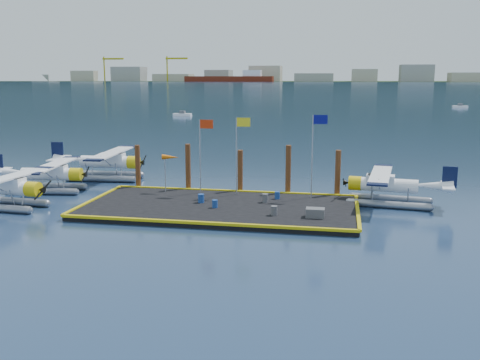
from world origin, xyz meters
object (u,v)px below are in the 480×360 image
Objects in this scene: seaplane_c at (108,164)px; piling_0 at (138,168)px; drum_0 at (201,198)px; flagpole_blue at (315,144)px; drum_2 at (265,198)px; drum_1 at (274,211)px; seaplane_a at (6,190)px; piling_2 at (240,173)px; drum_3 at (215,204)px; piling_3 at (288,171)px; windsock at (170,158)px; crate at (315,213)px; flagpole_red at (202,145)px; seaplane_d at (385,187)px; drum_4 at (277,195)px; flagpole_yellow at (239,144)px; piling_4 at (338,175)px; seaplane_b at (50,176)px; piling_1 at (188,169)px.

piling_0 is (4.69, -4.28, 0.44)m from seaplane_c.
drum_0 is 0.10× the size of flagpole_blue.
drum_1 is at bearing -72.60° from drum_2.
piling_2 is at bearing 119.36° from seaplane_a.
seaplane_a is 16.29× the size of drum_3.
piling_3 is at bearing 52.94° from drum_3.
piling_3 is at bearing 72.73° from seaplane_c.
windsock is at bearing 136.33° from drum_0.
crate is 11.74m from flagpole_red.
seaplane_d is 10.02m from drum_1.
drum_4 is at bearing 41.47° from drum_3.
crate is at bearing -71.02° from piling_3.
piling_2 reaches higher than seaplane_d.
seaplane_c is 15.37m from flagpole_yellow.
seaplane_a is at bearing 109.92° from seaplane_d.
seaplane_c is at bearing 168.83° from piling_4.
flagpole_blue reaches higher than piling_3.
flagpole_yellow reaches higher than seaplane_a.
windsock reaches higher than seaplane_b.
piling_1 is at bearing 116.23° from drum_0.
seaplane_a reaches higher than crate.
drum_1 is 2.81m from crate.
seaplane_b is at bearing -165.39° from piling_0.
drum_3 is at bearing -58.59° from piling_1.
crate is at bearing -25.92° from piling_0.
drum_0 reaches higher than crate.
piling_0 reaches higher than drum_2.
flagpole_red is (-2.09, 4.62, 3.71)m from drum_3.
crate is at bearing -26.26° from windsock.
drum_2 is 0.16× the size of piling_1.
seaplane_c is 23.53m from crate.
piling_3 is (1.34, 3.89, 1.42)m from drum_2.
piling_0 is (7.40, 7.79, 0.56)m from seaplane_a.
flagpole_blue is (-5.44, -0.26, 3.27)m from seaplane_d.
flagpole_blue is (19.88, -5.88, 3.13)m from seaplane_c.
drum_3 is 6.29m from flagpole_red.
drum_0 is at bearing -63.77° from piling_1.
piling_1 is (-4.70, 1.60, -2.41)m from flagpole_yellow.
flagpole_blue reaches higher than seaplane_c.
drum_1 is (20.04, -5.66, -0.69)m from seaplane_b.
seaplane_d is 2.94× the size of windsock.
piling_4 is at bearing 87.19° from seaplane_b.
piling_0 is (-3.47, 1.60, -1.23)m from windsock.
seaplane_b is 1.41× the size of flagpole_blue.
crate is 17.40m from piling_0.
drum_4 is 0.15× the size of piling_2.
drum_2 is at bearing -18.46° from piling_0.
flagpole_red is at bearing 97.99° from seaplane_d.
piling_3 reaches higher than piling_2.
piling_0 is 1.05× the size of piling_2.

